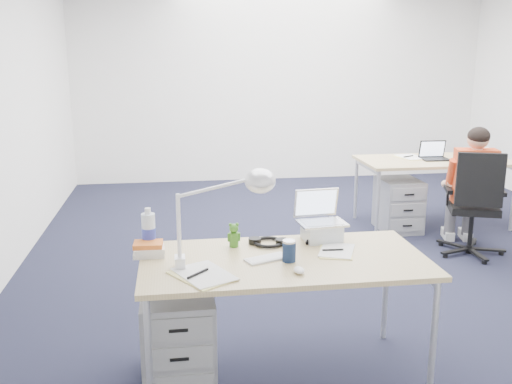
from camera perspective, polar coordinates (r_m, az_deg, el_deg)
floor at (r=5.40m, az=9.56°, el=-6.48°), size 7.00×7.00×0.00m
room at (r=5.07m, az=10.33°, el=12.00°), size 6.02×7.02×2.80m
desk_near at (r=3.23m, az=2.83°, el=-7.39°), size 1.60×0.80×0.73m
desk_far at (r=6.47m, az=17.39°, el=2.73°), size 1.60×0.80×0.73m
office_chair at (r=5.69m, az=20.78°, el=-3.14°), size 0.80×0.80×1.00m
seated_person at (r=5.77m, az=20.56°, el=0.34°), size 0.45×0.70×1.19m
drawer_pedestal_near at (r=3.37m, az=-7.73°, el=-14.18°), size 0.40×0.50×0.55m
drawer_pedestal_far at (r=6.26m, az=14.05°, el=-1.23°), size 0.40×0.50×0.55m
silver_laptop at (r=3.48m, az=6.64°, el=-2.48°), size 0.30×0.25×0.30m
wireless_keyboard at (r=3.19m, az=1.08°, el=-6.66°), size 0.26×0.18×0.01m
computer_mouse at (r=3.00m, az=4.33°, el=-7.81°), size 0.06×0.09×0.03m
headphones at (r=3.43m, az=1.24°, el=-4.94°), size 0.28×0.24×0.04m
can_koozie at (r=3.15m, az=3.33°, el=-5.89°), size 0.10×0.10×0.12m
water_bottle at (r=3.34m, az=-10.69°, el=-3.74°), size 0.09×0.09×0.26m
bear_figurine at (r=3.37m, az=-2.23°, el=-4.29°), size 0.09×0.08×0.15m
book_stack at (r=3.29m, az=-10.66°, el=-5.62°), size 0.19×0.16×0.08m
cordless_phone at (r=3.43m, az=-10.27°, el=-4.36°), size 0.04×0.03×0.13m
papers_left at (r=2.97m, az=-5.40°, el=-8.31°), size 0.36×0.40×0.01m
papers_right at (r=3.34m, az=7.98°, el=-5.88°), size 0.26×0.31×0.01m
sunglasses at (r=3.45m, az=5.67°, el=-5.00°), size 0.11×0.07×0.02m
desk_lamp at (r=3.01m, az=-4.59°, el=-2.53°), size 0.51×0.26×0.55m
dark_laptop at (r=6.42m, az=17.55°, el=4.01°), size 0.30×0.29×0.21m
far_cup at (r=6.87m, az=22.04°, el=3.75°), size 0.07×0.07×0.09m
far_papers at (r=6.48m, az=15.17°, el=3.36°), size 0.30×0.37×0.01m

